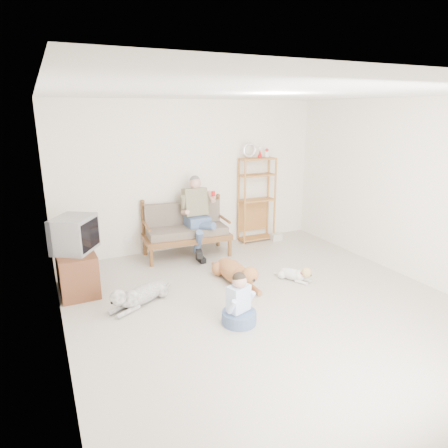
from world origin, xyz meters
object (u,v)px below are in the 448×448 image
etagere (257,199)px  golden_retriever (237,273)px  tv_stand (76,271)px  loveseat (185,228)px

etagere → golden_retriever: size_ratio=1.41×
etagere → tv_stand: 3.65m
etagere → golden_retriever: etagere is taller
tv_stand → golden_retriever: bearing=-20.6°
loveseat → etagere: 1.60m
etagere → golden_retriever: bearing=-127.3°
etagere → golden_retriever: (-1.30, -1.71, -0.68)m
loveseat → golden_retriever: 1.58m
tv_stand → golden_retriever: 2.32m
tv_stand → etagere: bearing=13.8°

